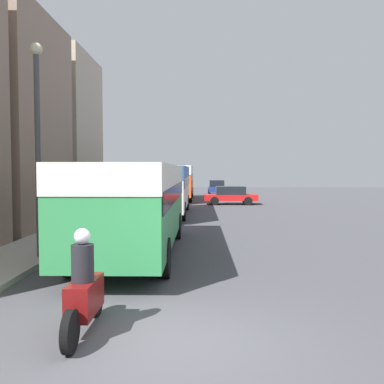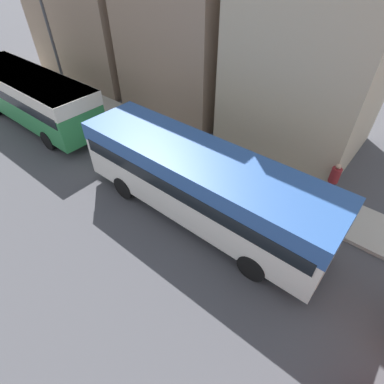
{
  "view_description": "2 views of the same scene",
  "coord_description": "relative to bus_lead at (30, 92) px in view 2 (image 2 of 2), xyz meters",
  "views": [
    {
      "loc": [
        0.32,
        -6.34,
        2.65
      ],
      "look_at": [
        -0.19,
        21.37,
        1.23
      ],
      "focal_mm": 40.0,
      "sensor_mm": 36.0,
      "label": 1
    },
    {
      "loc": [
        4.95,
        24.0,
        8.6
      ],
      "look_at": [
        -1.26,
        18.89,
        1.48
      ],
      "focal_mm": 28.0,
      "sensor_mm": 36.0,
      "label": 2
    }
  ],
  "objects": [
    {
      "name": "building_corner",
      "position": [
        -7.18,
        -3.13,
        2.81
      ],
      "size": [
        5.36,
        8.85,
        9.32
      ],
      "color": "gray",
      "rests_on": "ground_plane"
    },
    {
      "name": "sidewalk",
      "position": [
        -3.4,
        -7.03,
        -1.77
      ],
      "size": [
        2.2,
        120.0,
        0.15
      ],
      "color": "#B2ADA3",
      "rests_on": "ground_plane"
    },
    {
      "name": "building_far_terrace",
      "position": [
        -7.42,
        12.29,
        2.89
      ],
      "size": [
        5.84,
        6.15,
        9.46
      ],
      "color": "#BCAD93",
      "rests_on": "ground_plane"
    },
    {
      "name": "bus_following",
      "position": [
        -0.01,
        11.86,
        0.03
      ],
      "size": [
        2.59,
        9.94,
        2.87
      ],
      "color": "silver",
      "rests_on": "ground_plane"
    },
    {
      "name": "bus_lead",
      "position": [
        0.0,
        0.0,
        0.0
      ],
      "size": [
        2.58,
        9.71,
        2.81
      ],
      "color": "#2D8447",
      "rests_on": "ground_plane"
    },
    {
      "name": "lamp_post",
      "position": [
        -2.65,
        -1.11,
        1.94
      ],
      "size": [
        0.36,
        0.36,
        6.13
      ],
      "color": "#47474C",
      "rests_on": "sidewalk"
    },
    {
      "name": "building_midblock",
      "position": [
        -7.69,
        5.25,
        2.85
      ],
      "size": [
        6.39,
        6.47,
        9.39
      ],
      "color": "gray",
      "rests_on": "ground_plane"
    },
    {
      "name": "pedestrian_near_curb",
      "position": [
        -4.17,
        15.43,
        -0.87
      ],
      "size": [
        0.39,
        0.39,
        1.61
      ],
      "color": "#232838",
      "rests_on": "sidewalk"
    }
  ]
}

